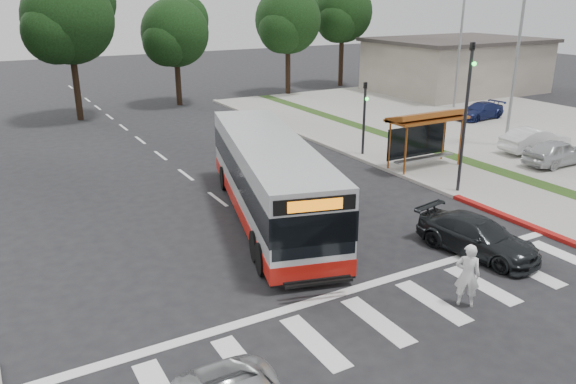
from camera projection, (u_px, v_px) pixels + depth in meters
ground at (286, 251)px, 19.23m from camera, size 140.00×140.00×0.00m
sidewalk_east at (388, 153)px, 30.91m from camera, size 4.00×40.00×0.12m
curb_east at (359, 158)px, 29.97m from camera, size 0.30×40.00×0.15m
curb_east_red at (513, 219)px, 21.77m from camera, size 0.32×6.00×0.15m
parking_lot at (508, 124)px, 38.15m from camera, size 18.00×36.00×0.10m
commercial_building at (456, 67)px, 50.54m from camera, size 14.00×10.00×4.40m
building_roof_cap at (458, 40)px, 49.76m from camera, size 14.60×10.60×0.30m
crosswalk_ladder at (377, 321)px, 15.13m from camera, size 18.00×2.60×0.01m
bus_shelter at (426, 123)px, 27.68m from camera, size 4.20×1.60×2.86m
traffic_signal_ne_tall at (467, 106)px, 23.65m from camera, size 0.18×0.37×6.50m
traffic_signal_ne_short at (365, 111)px, 29.85m from camera, size 0.18×0.37×4.00m
lot_light_front at (519, 42)px, 30.59m from camera, size 1.90×0.35×9.01m
lot_light_mid at (461, 29)px, 41.59m from camera, size 1.90×0.35×9.01m
tree_ne_a at (288, 19)px, 47.63m from camera, size 6.16×5.74×9.30m
tree_ne_b at (343, 11)px, 52.36m from camera, size 6.16×5.74×10.02m
tree_north_a at (69, 17)px, 37.42m from camera, size 6.60×6.15×10.17m
tree_north_b at (176, 31)px, 43.20m from camera, size 5.72×5.33×8.43m
transit_bus at (269, 180)px, 21.65m from camera, size 5.77×12.36×3.13m
pedestrian at (468, 275)px, 15.61m from camera, size 0.81×0.80×1.88m
dark_sedan at (477, 236)px, 18.91m from camera, size 2.48×4.53×1.24m
parked_car_0 at (557, 152)px, 28.51m from camera, size 3.90×1.62×1.32m
parked_car_1 at (535, 140)px, 30.83m from camera, size 4.22×1.79×1.35m
parked_car_3 at (480, 111)px, 39.16m from camera, size 4.06×1.94×1.14m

